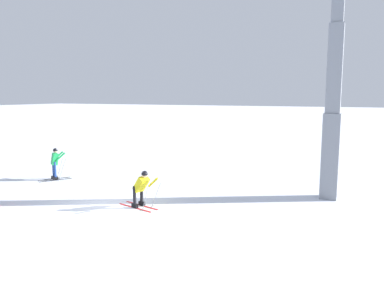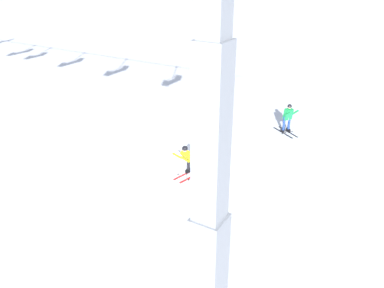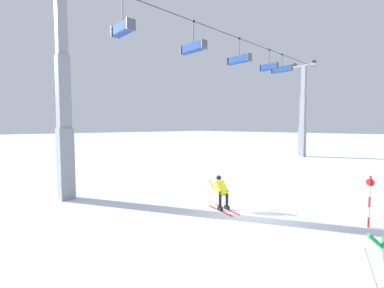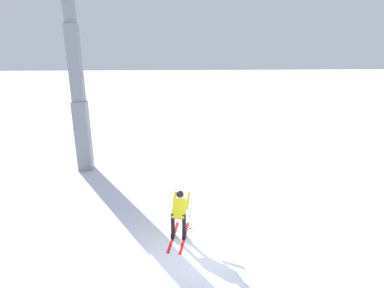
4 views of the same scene
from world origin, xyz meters
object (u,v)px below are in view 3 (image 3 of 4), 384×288
object	(u,v)px
chairlift_seat_farthest	(281,69)
trail_marker_pole	(370,200)
lift_tower_near	(64,104)
skier_carving_main	(221,190)
lift_tower_far	(303,117)
chairlift_seat_second	(193,47)
chairlift_seat_nearest	(122,28)
chairlift_seat_middle	(239,59)
chairlift_seat_fourth	(269,67)

from	to	relation	value
chairlift_seat_farthest	trail_marker_pole	size ratio (longest dim) A/B	1.15
lift_tower_near	skier_carving_main	bearing A→B (deg)	-55.60
lift_tower_far	skier_carving_main	bearing A→B (deg)	-164.17
lift_tower_near	chairlift_seat_farthest	world-z (taller)	lift_tower_near
chairlift_seat_second	chairlift_seat_farthest	xyz separation A→B (m)	(12.97, 0.00, 0.30)
lift_tower_near	chairlift_seat_farthest	bearing A→B (deg)	0.00
chairlift_seat_nearest	chairlift_seat_middle	distance (m)	11.12
skier_carving_main	lift_tower_near	world-z (taller)	lift_tower_near
lift_tower_far	trail_marker_pole	xyz separation A→B (m)	(-20.71, -11.69, -3.74)
chairlift_seat_second	chairlift_seat_middle	distance (m)	5.48
lift_tower_far	chairlift_seat_nearest	distance (m)	24.54
chairlift_seat_second	chairlift_seat_middle	xyz separation A→B (m)	(5.48, 0.00, 0.08)
chairlift_seat_fourth	trail_marker_pole	bearing A→B (deg)	-137.24
trail_marker_pole	skier_carving_main	bearing A→B (deg)	113.48
lift_tower_near	chairlift_seat_second	xyz separation A→B (m)	(8.94, -0.00, 4.56)
chairlift_seat_middle	trail_marker_pole	size ratio (longest dim) A/B	1.17
lift_tower_near	chairlift_seat_second	world-z (taller)	lift_tower_near
skier_carving_main	chairlift_seat_middle	world-z (taller)	chairlift_seat_middle
skier_carving_main	chairlift_seat_farthest	size ratio (longest dim) A/B	0.84
chairlift_seat_fourth	trail_marker_pole	world-z (taller)	chairlift_seat_fourth
chairlift_seat_middle	chairlift_seat_farthest	distance (m)	7.49
skier_carving_main	lift_tower_far	bearing A→B (deg)	15.83
chairlift_seat_nearest	chairlift_seat_fourth	world-z (taller)	same
chairlift_seat_second	chairlift_seat_fourth	distance (m)	10.42
lift_tower_far	chairlift_seat_middle	world-z (taller)	lift_tower_far
chairlift_seat_nearest	chairlift_seat_middle	bearing A→B (deg)	0.00
chairlift_seat_farthest	lift_tower_far	bearing A→B (deg)	-0.00
lift_tower_far	trail_marker_pole	bearing A→B (deg)	-150.55
lift_tower_near	chairlift_seat_nearest	xyz separation A→B (m)	(3.31, -0.00, 4.54)
chairlift_seat_middle	chairlift_seat_nearest	bearing A→B (deg)	-180.00
skier_carving_main	lift_tower_far	world-z (taller)	lift_tower_far
chairlift_seat_middle	trail_marker_pole	bearing A→B (deg)	-123.41
skier_carving_main	chairlift_seat_middle	bearing A→B (deg)	33.16
chairlift_seat_nearest	trail_marker_pole	world-z (taller)	chairlift_seat_nearest
lift_tower_near	chairlift_seat_farthest	distance (m)	22.45
lift_tower_far	chairlift_seat_fourth	xyz separation A→B (m)	(-8.06, 0.00, 4.79)
chairlift_seat_middle	chairlift_seat_fourth	distance (m)	4.94
chairlift_seat_farthest	trail_marker_pole	xyz separation A→B (m)	(-15.20, -11.69, -8.64)
skier_carving_main	chairlift_seat_nearest	world-z (taller)	chairlift_seat_nearest
chairlift_seat_second	chairlift_seat_farthest	size ratio (longest dim) A/B	1.01
chairlift_seat_nearest	chairlift_seat_farthest	size ratio (longest dim) A/B	1.02
chairlift_seat_nearest	chairlift_seat_farthest	distance (m)	18.61
chairlift_seat_second	chairlift_seat_farthest	world-z (taller)	same
lift_tower_near	trail_marker_pole	distance (m)	14.00
chairlift_seat_second	lift_tower_far	bearing A→B (deg)	0.00
chairlift_seat_fourth	chairlift_seat_farthest	xyz separation A→B (m)	(2.56, 0.00, 0.11)
chairlift_seat_farthest	trail_marker_pole	bearing A→B (deg)	-142.43
lift_tower_far	chairlift_seat_nearest	bearing A→B (deg)	-180.00
lift_tower_near	chairlift_seat_nearest	world-z (taller)	lift_tower_near
lift_tower_far	chairlift_seat_nearest	world-z (taller)	lift_tower_far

